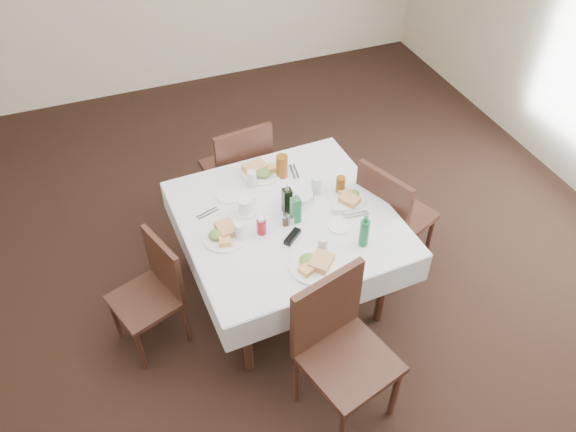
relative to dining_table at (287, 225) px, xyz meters
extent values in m
plane|color=black|center=(-0.18, -0.21, -0.68)|extent=(7.00, 7.00, 0.00)
cylinder|color=black|center=(-0.47, -0.51, -0.32)|extent=(0.06, 0.06, 0.72)
cylinder|color=black|center=(-0.51, 0.47, -0.32)|extent=(0.06, 0.06, 0.72)
cylinder|color=black|center=(0.51, -0.47, -0.32)|extent=(0.06, 0.06, 0.72)
cylinder|color=black|center=(0.47, 0.51, -0.32)|extent=(0.06, 0.06, 0.72)
cube|color=black|center=(0.00, 0.00, 0.05)|extent=(1.28, 1.28, 0.03)
cube|color=silver|center=(0.00, 0.00, 0.07)|extent=(1.40, 1.40, 0.01)
cube|color=silver|center=(-0.03, 0.67, -0.04)|extent=(1.34, 0.07, 0.22)
cube|color=silver|center=(0.03, -0.67, -0.04)|extent=(1.34, 0.07, 0.22)
cube|color=silver|center=(0.67, 0.03, -0.04)|extent=(0.07, 1.34, 0.22)
cube|color=silver|center=(-0.67, -0.03, -0.04)|extent=(0.07, 1.34, 0.22)
cube|color=black|center=(-0.08, 0.95, -0.22)|extent=(0.51, 0.51, 0.04)
cube|color=black|center=(-0.05, 0.75, 0.03)|extent=(0.46, 0.10, 0.50)
cylinder|color=black|center=(0.09, 1.17, -0.45)|extent=(0.04, 0.04, 0.47)
cylinder|color=black|center=(0.14, 0.78, -0.45)|extent=(0.04, 0.04, 0.47)
cylinder|color=black|center=(-0.30, 1.13, -0.45)|extent=(0.04, 0.04, 0.47)
cylinder|color=black|center=(-0.25, 0.73, -0.45)|extent=(0.04, 0.04, 0.47)
cube|color=black|center=(-0.01, -0.99, -0.19)|extent=(0.59, 0.59, 0.04)
cube|color=black|center=(-0.06, -0.78, 0.07)|extent=(0.47, 0.17, 0.52)
cylinder|color=black|center=(-0.15, -1.24, -0.44)|extent=(0.04, 0.04, 0.49)
cylinder|color=black|center=(-0.26, -0.84, -0.44)|extent=(0.04, 0.04, 0.49)
cylinder|color=black|center=(0.25, -1.13, -0.44)|extent=(0.04, 0.04, 0.49)
cylinder|color=black|center=(0.14, -0.73, -0.44)|extent=(0.04, 0.04, 0.49)
cube|color=black|center=(0.86, 0.01, -0.22)|extent=(0.59, 0.59, 0.04)
cube|color=black|center=(0.67, -0.06, 0.03)|extent=(0.21, 0.44, 0.50)
cylinder|color=black|center=(1.12, -0.09, -0.45)|extent=(0.04, 0.04, 0.46)
cylinder|color=black|center=(0.76, -0.24, -0.45)|extent=(0.04, 0.04, 0.46)
cylinder|color=black|center=(0.97, 0.27, -0.45)|extent=(0.04, 0.04, 0.46)
cylinder|color=black|center=(0.61, 0.12, -0.45)|extent=(0.04, 0.04, 0.46)
cube|color=black|center=(-1.00, -0.05, -0.28)|extent=(0.50, 0.50, 0.04)
cube|color=black|center=(-0.83, 0.00, -0.07)|extent=(0.16, 0.38, 0.43)
cylinder|color=black|center=(-1.22, 0.05, -0.48)|extent=(0.03, 0.03, 0.40)
cylinder|color=black|center=(-0.90, 0.16, -0.48)|extent=(0.03, 0.03, 0.40)
cylinder|color=black|center=(-1.10, -0.27, -0.48)|extent=(0.03, 0.03, 0.40)
cylinder|color=black|center=(-0.79, -0.16, -0.48)|extent=(0.03, 0.03, 0.40)
cylinder|color=white|center=(-0.01, 0.48, 0.09)|extent=(0.30, 0.30, 0.02)
cube|color=#B37C53|center=(-0.05, 0.51, 0.12)|extent=(0.18, 0.15, 0.05)
cube|color=#DF9347|center=(0.05, 0.48, 0.11)|extent=(0.11, 0.09, 0.04)
ellipsoid|color=#406D2A|center=(-0.01, 0.43, 0.12)|extent=(0.11, 0.10, 0.05)
cylinder|color=white|center=(-0.02, -0.48, 0.09)|extent=(0.28, 0.28, 0.01)
cube|color=#B37C53|center=(0.03, -0.48, 0.12)|extent=(0.19, 0.19, 0.05)
cube|color=#DF9347|center=(-0.06, -0.50, 0.11)|extent=(0.12, 0.11, 0.04)
ellipsoid|color=#406D2A|center=(-0.03, -0.43, 0.12)|extent=(0.11, 0.09, 0.05)
cylinder|color=white|center=(0.44, 0.00, 0.08)|extent=(0.24, 0.24, 0.01)
cube|color=#B37C53|center=(0.43, -0.03, 0.11)|extent=(0.15, 0.16, 0.04)
cube|color=#DF9347|center=(0.43, 0.05, 0.11)|extent=(0.08, 0.09, 0.03)
ellipsoid|color=#406D2A|center=(0.48, 0.01, 0.11)|extent=(0.09, 0.08, 0.04)
cylinder|color=white|center=(-0.44, -0.04, 0.09)|extent=(0.28, 0.28, 0.01)
cube|color=#B37C53|center=(-0.41, -0.01, 0.12)|extent=(0.13, 0.16, 0.05)
cube|color=#DF9347|center=(-0.45, -0.09, 0.11)|extent=(0.09, 0.10, 0.04)
ellipsoid|color=#406D2A|center=(-0.48, -0.03, 0.12)|extent=(0.10, 0.09, 0.05)
cylinder|color=white|center=(-0.30, 0.33, 0.09)|extent=(0.17, 0.17, 0.01)
cylinder|color=white|center=(0.28, -0.21, 0.08)|extent=(0.15, 0.15, 0.01)
cylinder|color=silver|center=(-0.11, 0.38, 0.14)|extent=(0.06, 0.06, 0.12)
cylinder|color=silver|center=(0.09, -0.37, 0.14)|extent=(0.06, 0.06, 0.12)
cylinder|color=silver|center=(0.27, 0.15, 0.15)|extent=(0.07, 0.07, 0.13)
cylinder|color=silver|center=(-0.35, -0.09, 0.14)|extent=(0.07, 0.07, 0.13)
cylinder|color=brown|center=(0.12, 0.40, 0.16)|extent=(0.08, 0.08, 0.17)
cylinder|color=brown|center=(0.42, 0.09, 0.14)|extent=(0.06, 0.06, 0.13)
cylinder|color=silver|center=(0.13, 0.11, 0.10)|extent=(0.19, 0.19, 0.04)
cylinder|color=silver|center=(0.13, 0.11, 0.12)|extent=(0.18, 0.18, 0.04)
cube|color=black|center=(0.02, 0.04, 0.17)|extent=(0.06, 0.06, 0.19)
cone|color=silver|center=(0.02, 0.04, 0.29)|extent=(0.03, 0.03, 0.05)
cube|color=#186836|center=(0.03, -0.06, 0.17)|extent=(0.06, 0.06, 0.19)
cone|color=silver|center=(0.03, -0.06, 0.29)|extent=(0.03, 0.03, 0.05)
cylinder|color=maroon|center=(-0.21, -0.09, 0.13)|extent=(0.06, 0.06, 0.11)
cylinder|color=white|center=(-0.21, -0.09, 0.20)|extent=(0.04, 0.04, 0.02)
cylinder|color=white|center=(0.00, -0.09, 0.11)|extent=(0.03, 0.03, 0.06)
cylinder|color=silver|center=(0.00, -0.09, 0.14)|extent=(0.03, 0.03, 0.01)
cylinder|color=#413121|center=(-0.04, -0.07, 0.12)|extent=(0.04, 0.04, 0.07)
cylinder|color=silver|center=(-0.04, -0.07, 0.16)|extent=(0.04, 0.04, 0.01)
cylinder|color=white|center=(-0.24, 0.13, 0.08)|extent=(0.15, 0.15, 0.01)
cylinder|color=white|center=(-0.24, 0.13, 0.14)|extent=(0.09, 0.09, 0.10)
cylinder|color=black|center=(-0.24, 0.13, 0.17)|extent=(0.08, 0.08, 0.01)
torus|color=white|center=(-0.19, 0.15, 0.14)|extent=(0.06, 0.03, 0.06)
cube|color=black|center=(-0.04, -0.20, 0.09)|extent=(0.14, 0.13, 0.03)
cylinder|color=#186836|center=(0.35, -0.41, 0.17)|extent=(0.06, 0.06, 0.19)
cylinder|color=#186836|center=(0.35, -0.41, 0.29)|extent=(0.03, 0.03, 0.03)
cube|color=white|center=(0.32, -0.09, 0.10)|extent=(0.09, 0.06, 0.04)
cube|color=pink|center=(0.32, -0.09, 0.11)|extent=(0.07, 0.05, 0.02)
cube|color=silver|center=(0.20, 0.41, 0.08)|extent=(0.04, 0.17, 0.01)
cube|color=silver|center=(0.23, 0.41, 0.08)|extent=(0.04, 0.17, 0.01)
cube|color=silver|center=(-0.12, -0.45, 0.08)|extent=(0.03, 0.16, 0.01)
cube|color=silver|center=(-0.14, -0.46, 0.08)|extent=(0.03, 0.16, 0.01)
cube|color=silver|center=(0.42, -0.17, 0.08)|extent=(0.17, 0.03, 0.01)
cube|color=silver|center=(0.42, -0.14, 0.08)|extent=(0.17, 0.03, 0.01)
cube|color=silver|center=(-0.48, 0.22, 0.08)|extent=(0.16, 0.06, 0.01)
cube|color=silver|center=(-0.48, 0.20, 0.08)|extent=(0.16, 0.06, 0.01)
camera|label=1|loc=(-0.96, -2.49, 2.58)|focal=35.00mm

